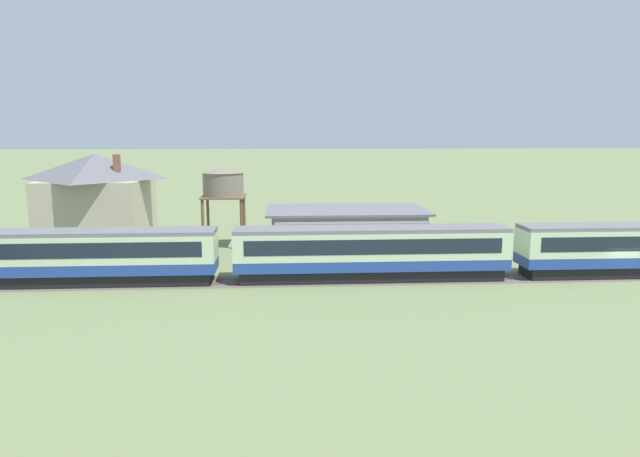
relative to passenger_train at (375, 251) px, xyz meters
name	(u,v)px	position (x,y,z in m)	size (l,w,h in m)	color
ground_plane	(619,279)	(18.38, -1.10, -2.21)	(600.00, 600.00, 0.00)	#707F51
passenger_train	(375,251)	(0.00, 0.00, 0.00)	(107.24, 3.04, 3.97)	#234293
railway_track	(344,280)	(-2.30, 0.00, -2.20)	(171.49, 3.60, 0.04)	#665B51
station_building	(346,231)	(-1.14, 9.57, -0.15)	(14.37, 9.41, 4.05)	#BCB293
station_house_grey_roof	(97,199)	(-24.66, 14.31, 2.38)	(9.91, 9.72, 8.88)	#BCB293
water_tower	(223,184)	(-12.46, 12.84, 3.88)	(4.04, 4.04, 7.63)	brown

